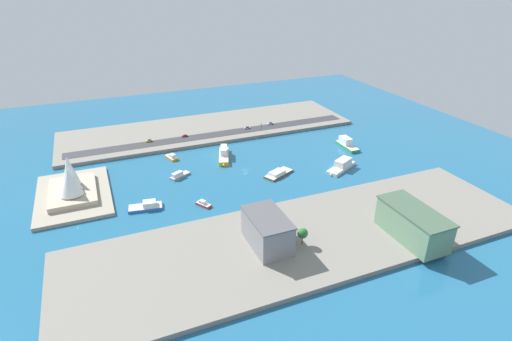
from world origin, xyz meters
TOP-DOWN VIEW (x-y plane):
  - ground_plane at (0.00, 0.00)m, footprint 440.00×440.00m
  - quay_west at (-85.78, 0.00)m, footprint 70.00×240.00m
  - quay_east at (85.78, 0.00)m, footprint 70.00×240.00m
  - peninsula_point at (6.28, 107.33)m, footprint 64.12×41.38m
  - road_strip at (65.92, 0.00)m, footprint 12.25×228.00m
  - ferry_white_commuter at (-23.01, -61.39)m, footprint 19.38×27.13m
  - catamaran_blue at (-24.59, 69.41)m, footprint 10.69×20.44m
  - ferry_yellow_fast at (25.04, 6.72)m, footprint 29.76×15.33m
  - ferry_green_doubledeck at (8.08, -86.15)m, footprint 24.56×8.15m
  - barge_flat_brown at (-15.14, -17.35)m, footprint 16.96×22.91m
  - water_taxi_orange at (37.85, 41.78)m, footprint 12.94×8.29m
  - yacht_sleek_gray at (6.95, 43.44)m, footprint 10.98×14.76m
  - tugboat_red at (-33.98, 38.88)m, footprint 10.32×8.17m
  - terminal_long_green at (-106.53, -45.99)m, footprint 37.48×17.00m
  - warehouse_low_gray at (-84.59, 21.68)m, footprint 28.43×16.68m
  - van_white at (70.64, -50.71)m, footprint 2.11×5.25m
  - sedan_silver at (68.61, -28.32)m, footprint 2.07×4.90m
  - pickup_red at (70.41, 24.19)m, footprint 1.82×4.79m
  - taxi_yellow_cab at (70.59, 52.00)m, footprint 1.98×4.93m
  - traffic_light_waterfront at (58.95, -37.23)m, footprint 0.36×0.36m
  - opera_landmark at (6.03, 107.33)m, footprint 39.74×26.25m
  - park_tree_cluster at (-86.50, 15.43)m, footprint 12.65×21.79m

SIDE VIEW (x-z plane):
  - ground_plane at x=0.00m, z-range 0.00..0.00m
  - peninsula_point at x=6.28m, z-range 0.00..2.00m
  - tugboat_red at x=-33.98m, z-range -0.50..2.70m
  - quay_west at x=-85.78m, z-range 0.00..2.43m
  - quay_east at x=85.78m, z-range 0.00..2.43m
  - barge_flat_brown at x=-15.14m, z-range -0.39..2.88m
  - water_taxi_orange at x=37.85m, z-range -0.68..3.31m
  - yacht_sleek_gray at x=6.95m, z-range -0.51..3.48m
  - catamaran_blue at x=-24.59m, z-range -0.70..3.70m
  - road_strip at x=65.92m, z-range 2.43..2.58m
  - ferry_white_commuter at x=-23.01m, z-range -0.73..5.88m
  - ferry_yellow_fast at x=25.04m, z-range -1.05..6.29m
  - ferry_green_doubledeck at x=8.08m, z-range -0.88..6.23m
  - pickup_red at x=70.41m, z-range 2.58..4.16m
  - sedan_silver at x=68.61m, z-range 2.56..4.19m
  - taxi_yellow_cab at x=70.59m, z-range 2.57..4.19m
  - van_white at x=70.64m, z-range 2.57..4.20m
  - traffic_light_waterfront at x=58.95m, z-range 3.53..10.03m
  - park_tree_cluster at x=-86.50m, z-range 3.68..12.70m
  - opera_landmark at x=6.03m, z-range -0.98..20.16m
  - terminal_long_green at x=-106.53m, z-range 2.47..18.25m
  - warehouse_low_gray at x=-84.59m, z-range 2.47..18.26m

